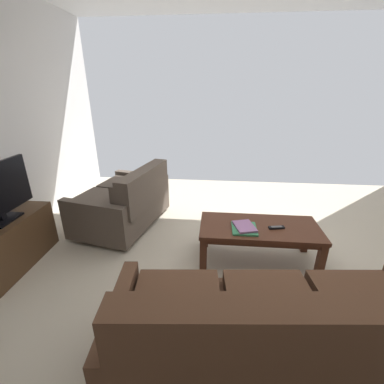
# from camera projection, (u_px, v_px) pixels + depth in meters

# --- Properties ---
(ground_plane) EXTENTS (5.79, 5.23, 0.01)m
(ground_plane) POSITION_uv_depth(u_px,v_px,m) (251.00, 262.00, 2.80)
(ground_plane) COLOR beige
(sofa_main) EXTENTS (2.10, 0.99, 0.87)m
(sofa_main) POSITION_uv_depth(u_px,v_px,m) (277.00, 337.00, 1.56)
(sofa_main) COLOR black
(sofa_main) RESTS_ON ground
(loveseat_near) EXTENTS (1.10, 1.40, 0.82)m
(loveseat_near) POSITION_uv_depth(u_px,v_px,m) (126.00, 202.00, 3.44)
(loveseat_near) COLOR black
(loveseat_near) RESTS_ON ground
(coffee_table) EXTENTS (1.22, 0.56, 0.43)m
(coffee_table) POSITION_uv_depth(u_px,v_px,m) (259.00, 232.00, 2.69)
(coffee_table) COLOR #4C2819
(coffee_table) RESTS_ON ground
(tv_stand) EXTENTS (0.38, 0.97, 0.53)m
(tv_stand) POSITION_uv_depth(u_px,v_px,m) (11.00, 244.00, 2.65)
(tv_stand) COLOR #4C331E
(tv_stand) RESTS_ON ground
(book_stack) EXTENTS (0.25, 0.29, 0.04)m
(book_stack) POSITION_uv_depth(u_px,v_px,m) (244.00, 228.00, 2.60)
(book_stack) COLOR #337F51
(book_stack) RESTS_ON coffee_table
(tv_remote) EXTENTS (0.17, 0.07, 0.02)m
(tv_remote) POSITION_uv_depth(u_px,v_px,m) (276.00, 227.00, 2.62)
(tv_remote) COLOR black
(tv_remote) RESTS_ON coffee_table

